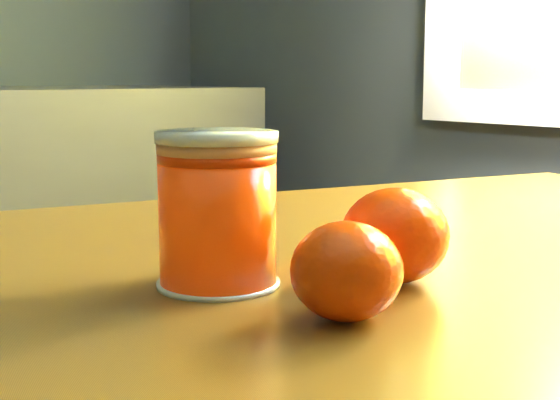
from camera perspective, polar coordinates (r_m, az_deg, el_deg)
juice_glass at (r=0.47m, az=-4.59°, el=-0.77°), size 0.07×0.07×0.09m
orange_front at (r=0.49m, az=8.40°, el=-2.58°), size 0.07×0.07×0.06m
orange_back at (r=0.41m, az=4.89°, el=-5.20°), size 0.08×0.08×0.05m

